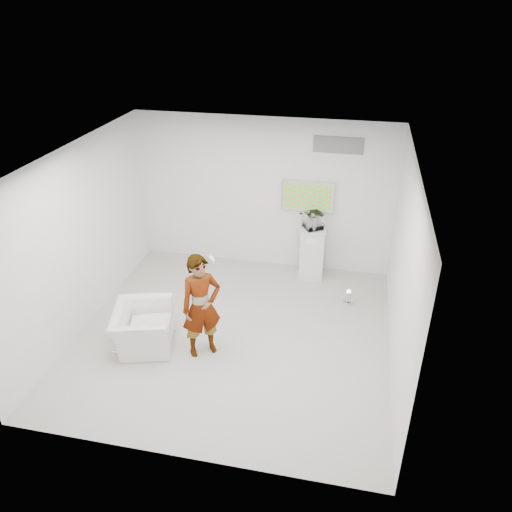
% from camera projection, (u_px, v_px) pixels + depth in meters
% --- Properties ---
extents(room, '(5.01, 5.01, 3.00)m').
position_uv_depth(room, '(232.00, 254.00, 7.50)').
color(room, '#B0ADA1').
rests_on(room, ground).
extents(tv, '(1.00, 0.08, 0.60)m').
position_uv_depth(tv, '(307.00, 196.00, 9.43)').
color(tv, silver).
rests_on(tv, room).
extents(logo_decal, '(0.90, 0.02, 0.30)m').
position_uv_depth(logo_decal, '(338.00, 145.00, 8.89)').
color(logo_decal, slate).
rests_on(logo_decal, room).
extents(person, '(0.73, 0.69, 1.69)m').
position_uv_depth(person, '(201.00, 306.00, 7.44)').
color(person, silver).
rests_on(person, room).
extents(armchair, '(1.11, 1.20, 0.65)m').
position_uv_depth(armchair, '(143.00, 327.00, 7.84)').
color(armchair, silver).
rests_on(armchair, room).
extents(pedestal, '(0.56, 0.56, 1.03)m').
position_uv_depth(pedestal, '(311.00, 252.00, 9.66)').
color(pedestal, silver).
rests_on(pedestal, room).
extents(floor_uplight, '(0.23, 0.23, 0.28)m').
position_uv_depth(floor_uplight, '(348.00, 297.00, 8.94)').
color(floor_uplight, silver).
rests_on(floor_uplight, room).
extents(vitrine, '(0.43, 0.43, 0.31)m').
position_uv_depth(vitrine, '(313.00, 221.00, 9.34)').
color(vitrine, silver).
rests_on(vitrine, pedestal).
extents(console, '(0.09, 0.15, 0.20)m').
position_uv_depth(console, '(313.00, 223.00, 9.36)').
color(console, silver).
rests_on(console, pedestal).
extents(wii_remote, '(0.12, 0.14, 0.04)m').
position_uv_depth(wii_remote, '(212.00, 259.00, 7.33)').
color(wii_remote, silver).
rests_on(wii_remote, person).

